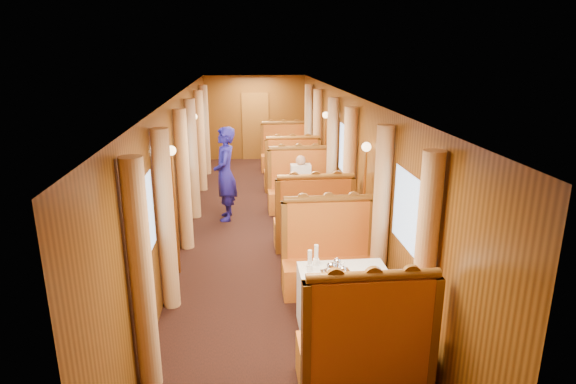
{
  "coord_description": "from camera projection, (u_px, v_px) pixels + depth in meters",
  "views": [
    {
      "loc": [
        -0.39,
        -8.51,
        3.26
      ],
      "look_at": [
        0.31,
        -1.17,
        1.05
      ],
      "focal_mm": 30.0,
      "sensor_mm": 36.0,
      "label": 1
    }
  ],
  "objects": [
    {
      "name": "table_mid",
      "position": [
        306.0,
        208.0,
        9.04
      ],
      "size": [
        1.05,
        0.72,
        0.75
      ],
      "primitive_type": "cube",
      "color": "white",
      "rests_on": "floor"
    },
    {
      "name": "sconce_right_fore",
      "position": [
        365.0,
        180.0,
        7.15
      ],
      "size": [
        0.14,
        0.14,
        1.95
      ],
      "color": "#BF8C3F",
      "rests_on": "floor"
    },
    {
      "name": "teapot_left",
      "position": [
        331.0,
        272.0,
        5.47
      ],
      "size": [
        0.2,
        0.17,
        0.14
      ],
      "primitive_type": null,
      "rotation": [
        0.0,
        0.0,
        0.27
      ],
      "color": "silver",
      "rests_on": "tea_tray"
    },
    {
      "name": "window_left_mid",
      "position": [
        181.0,
        154.0,
        8.53
      ],
      "size": [
        0.01,
        1.2,
        0.9
      ],
      "primitive_type": null,
      "rotation": [
        1.57,
        0.0,
        1.57
      ],
      "color": "#89ADDB",
      "rests_on": "wall_left"
    },
    {
      "name": "window_left_far",
      "position": [
        198.0,
        125.0,
        11.87
      ],
      "size": [
        0.01,
        1.2,
        0.9
      ],
      "primitive_type": null,
      "rotation": [
        1.57,
        0.0,
        1.57
      ],
      "color": "#89ADDB",
      "rests_on": "wall_left"
    },
    {
      "name": "banquette_mid_aft",
      "position": [
        299.0,
        190.0,
        10.0
      ],
      "size": [
        1.3,
        0.55,
        1.34
      ],
      "color": "#AD3B13",
      "rests_on": "floor"
    },
    {
      "name": "curtain_right_near_b",
      "position": [
        381.0,
        215.0,
        6.28
      ],
      "size": [
        0.22,
        0.22,
        2.35
      ],
      "primitive_type": "cylinder",
      "color": "tan",
      "rests_on": "floor"
    },
    {
      "name": "sconce_left_fore",
      "position": [
        174.0,
        185.0,
        6.89
      ],
      "size": [
        0.14,
        0.14,
        1.95
      ],
      "color": "#BF8C3F",
      "rests_on": "floor"
    },
    {
      "name": "tea_tray",
      "position": [
        337.0,
        274.0,
        5.56
      ],
      "size": [
        0.37,
        0.3,
        0.01
      ],
      "primitive_type": "cube",
      "rotation": [
        0.0,
        0.0,
        0.11
      ],
      "color": "silver",
      "rests_on": "table_near"
    },
    {
      "name": "window_right_mid",
      "position": [
        346.0,
        151.0,
        8.8
      ],
      "size": [
        0.01,
        1.2,
        0.9
      ],
      "primitive_type": null,
      "rotation": [
        1.57,
        0.0,
        -1.57
      ],
      "color": "#89ADDB",
      "rests_on": "wall_right"
    },
    {
      "name": "cup_outboard",
      "position": [
        316.0,
        257.0,
        5.76
      ],
      "size": [
        0.08,
        0.08,
        0.26
      ],
      "rotation": [
        0.0,
        0.0,
        -0.01
      ],
      "color": "white",
      "rests_on": "table_near"
    },
    {
      "name": "banquette_far_fwd",
      "position": [
        292.0,
        173.0,
        11.4
      ],
      "size": [
        1.3,
        0.55,
        1.34
      ],
      "color": "#AD3B13",
      "rests_on": "floor"
    },
    {
      "name": "curtain_left_mid_b",
      "position": [
        193.0,
        160.0,
        9.37
      ],
      "size": [
        0.22,
        0.22,
        2.35
      ],
      "primitive_type": "cylinder",
      "color": "tan",
      "rests_on": "floor"
    },
    {
      "name": "curtain_left_far_b",
      "position": [
        205.0,
        130.0,
        12.7
      ],
      "size": [
        0.22,
        0.22,
        2.35
      ],
      "primitive_type": "cylinder",
      "color": "tan",
      "rests_on": "floor"
    },
    {
      "name": "teapot_back",
      "position": [
        337.0,
        266.0,
        5.63
      ],
      "size": [
        0.17,
        0.14,
        0.12
      ],
      "primitive_type": null,
      "rotation": [
        0.0,
        0.0,
        0.19
      ],
      "color": "silver",
      "rests_on": "tea_tray"
    },
    {
      "name": "curtain_right_near_a",
      "position": [
        425.0,
        266.0,
        4.79
      ],
      "size": [
        0.22,
        0.22,
        2.35
      ],
      "primitive_type": "cylinder",
      "color": "tan",
      "rests_on": "floor"
    },
    {
      "name": "teapot_right",
      "position": [
        343.0,
        273.0,
        5.46
      ],
      "size": [
        0.16,
        0.14,
        0.11
      ],
      "primitive_type": null,
      "rotation": [
        0.0,
        0.0,
        -0.37
      ],
      "color": "silver",
      "rests_on": "tea_tray"
    },
    {
      "name": "sconce_right_aft",
      "position": [
        325.0,
        138.0,
        10.48
      ],
      "size": [
        0.14,
        0.14,
        1.95
      ],
      "color": "#BF8C3F",
      "rests_on": "floor"
    },
    {
      "name": "curtain_left_far_a",
      "position": [
        200.0,
        141.0,
        11.22
      ],
      "size": [
        0.22,
        0.22,
        2.35
      ],
      "primitive_type": "cylinder",
      "color": "tan",
      "rests_on": "floor"
    },
    {
      "name": "curtain_right_mid_b",
      "position": [
        332.0,
        157.0,
        9.62
      ],
      "size": [
        0.22,
        0.22,
        2.35
      ],
      "primitive_type": "cylinder",
      "color": "tan",
      "rests_on": "floor"
    },
    {
      "name": "curtain_right_mid_a",
      "position": [
        349.0,
        177.0,
        8.13
      ],
      "size": [
        0.22,
        0.22,
        2.35
      ],
      "primitive_type": "cylinder",
      "color": "tan",
      "rests_on": "floor"
    },
    {
      "name": "curtain_left_near_a",
      "position": [
        142.0,
        278.0,
        4.54
      ],
      "size": [
        0.22,
        0.22,
        2.35
      ],
      "primitive_type": "cylinder",
      "color": "tan",
      "rests_on": "floor"
    },
    {
      "name": "curtain_left_near_b",
      "position": [
        166.0,
        221.0,
        6.03
      ],
      "size": [
        0.22,
        0.22,
        2.35
      ],
      "primitive_type": "cylinder",
      "color": "tan",
      "rests_on": "floor"
    },
    {
      "name": "window_left_near",
      "position": [
        144.0,
        223.0,
        5.2
      ],
      "size": [
        0.01,
        1.2,
        0.9
      ],
      "primitive_type": null,
      "rotation": [
        1.57,
        0.0,
        1.57
      ],
      "color": "#89ADDB",
      "rests_on": "wall_left"
    },
    {
      "name": "curtain_right_far_a",
      "position": [
        317.0,
        139.0,
        11.47
      ],
      "size": [
        0.22,
        0.22,
        2.35
      ],
      "primitive_type": "cylinder",
      "color": "tan",
      "rests_on": "floor"
    },
    {
      "name": "doorway_far",
      "position": [
        255.0,
        126.0,
        14.49
      ],
      "size": [
        0.8,
        0.04,
        2.0
      ],
      "primitive_type": "cube",
      "color": "brown",
      "rests_on": "floor"
    },
    {
      "name": "window_right_near",
      "position": [
        410.0,
        214.0,
        5.47
      ],
      "size": [
        0.01,
        1.2,
        0.9
      ],
      "primitive_type": null,
      "rotation": [
        1.57,
        0.0,
        -1.57
      ],
      "color": "#89ADDB",
      "rests_on": "wall_right"
    },
    {
      "name": "banquette_far_aft",
      "position": [
        285.0,
        155.0,
        13.34
      ],
      "size": [
        1.3,
        0.55,
        1.34
      ],
      "color": "#AD3B13",
      "rests_on": "floor"
    },
    {
      "name": "floor",
      "position": [
        266.0,
        228.0,
        9.08
      ],
      "size": [
        3.0,
        12.0,
        0.01
      ],
      "primitive_type": null,
      "color": "black",
      "rests_on": "ground"
    },
    {
      "name": "rose_vase_far",
      "position": [
        288.0,
        144.0,
        12.21
      ],
      "size": [
        0.06,
        0.06,
        0.36
      ],
      "rotation": [
        0.0,
        0.0,
        -0.01
      ],
      "color": "silver",
      "rests_on": "table_far"
    },
    {
      "name": "wall_right",
      "position": [
        346.0,
        162.0,
        8.86
      ],
      "size": [
        0.01,
        12.0,
        2.5
      ],
      "primitive_type": null,
      "rotation": [
        1.57,
        0.0,
        -1.57
      ],
      "color": "brown",
      "rests_on": "floor"
    },
    {
      "name": "banquette_near_aft",
      "position": [
        329.0,
        262.0,
        6.66
      ],
      "size": [
        1.3,
        0.55,
        1.34
      ],
      "color": "#AD3B13",
      "rests_on": "floor"
    },
    {
      "name": "wall_far",
      "position": [
        255.0,
        118.0,
        14.45
      ],
      "size": [
        3.0,
        0.01,
        2.5
      ],
      "primitive_type": null,
      "rotation": [
        1.57,
        0.0,
        0.0
      ],
      "color": "brown",
      "rests_on": "floor"
    },
    {
      "name": "wall_left",
      "position": [
        181.0,
        165.0,
        8.59
      ],
      "size": [
        0.01,
        12.0,
        2.5
      ],
      "primitive_type": null,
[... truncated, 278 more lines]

